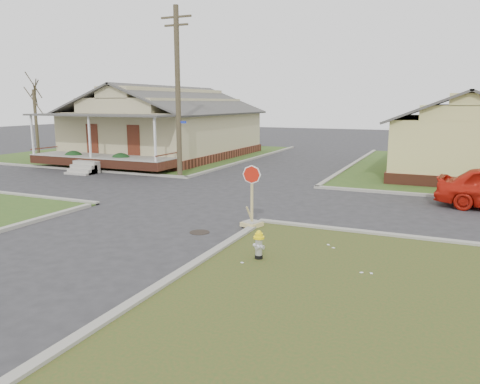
% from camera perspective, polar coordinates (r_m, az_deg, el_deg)
% --- Properties ---
extents(ground, '(120.00, 120.00, 0.00)m').
position_cam_1_polar(ground, '(16.46, -10.85, -3.58)').
color(ground, '#29292B').
rests_on(ground, ground).
extents(verge_far_left, '(19.00, 19.00, 0.05)m').
position_cam_1_polar(verge_far_left, '(38.36, -11.57, 4.64)').
color(verge_far_left, '#304E1C').
rests_on(verge_far_left, ground).
extents(curbs, '(80.00, 40.00, 0.12)m').
position_cam_1_polar(curbs, '(20.65, -2.95, -0.45)').
color(curbs, gray).
rests_on(curbs, ground).
extents(manhole, '(0.64, 0.64, 0.01)m').
position_cam_1_polar(manhole, '(14.91, -4.95, -4.91)').
color(manhole, black).
rests_on(manhole, ground).
extents(corner_house, '(10.10, 15.50, 5.30)m').
position_cam_1_polar(corner_house, '(35.42, -8.95, 7.88)').
color(corner_house, brown).
rests_on(corner_house, ground).
extents(side_house_yellow, '(7.60, 11.60, 4.70)m').
position_cam_1_polar(side_house_yellow, '(29.62, 25.65, 6.21)').
color(side_house_yellow, brown).
rests_on(side_house_yellow, ground).
extents(utility_pole, '(1.80, 0.28, 9.00)m').
position_cam_1_polar(utility_pole, '(25.71, -7.59, 12.15)').
color(utility_pole, '#3E3424').
rests_on(utility_pole, ground).
extents(tree_far_left, '(0.22, 0.22, 4.90)m').
position_cam_1_polar(tree_far_left, '(36.99, -23.59, 7.58)').
color(tree_far_left, '#3E3424').
rests_on(tree_far_left, verge_far_left).
extents(fire_hydrant, '(0.28, 0.28, 0.76)m').
position_cam_1_polar(fire_hydrant, '(12.19, 2.31, -6.24)').
color(fire_hydrant, black).
rests_on(fire_hydrant, ground).
extents(stop_sign, '(0.58, 0.56, 2.03)m').
position_cam_1_polar(stop_sign, '(15.30, 1.44, -2.60)').
color(stop_sign, tan).
rests_on(stop_sign, ground).
extents(hedge_left, '(1.40, 1.14, 1.07)m').
position_cam_1_polar(hedge_left, '(30.95, -19.62, 3.82)').
color(hedge_left, '#123316').
rests_on(hedge_left, verge_far_left).
extents(hedge_right, '(1.39, 1.14, 1.06)m').
position_cam_1_polar(hedge_right, '(28.81, -14.30, 3.62)').
color(hedge_right, '#123316').
rests_on(hedge_right, verge_far_left).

